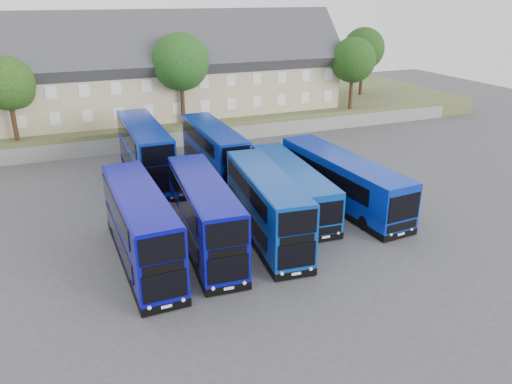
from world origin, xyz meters
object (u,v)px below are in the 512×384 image
object	(u,v)px
dd_front_left	(141,229)
tree_far	(364,50)
tree_west	(9,85)
dd_front_mid	(205,216)
coach_east_a	(292,187)
tree_east	(354,62)
tree_mid	(182,64)

from	to	relation	value
dd_front_left	tree_far	size ratio (longest dim) A/B	1.29
tree_west	dd_front_mid	bearing A→B (deg)	-64.78
coach_east_a	tree_east	distance (m)	26.84
tree_far	dd_front_left	bearing A→B (deg)	-138.71
coach_east_a	tree_far	size ratio (longest dim) A/B	1.39
tree_west	tree_east	xyz separation A→B (m)	(36.00, 0.00, 0.34)
tree_east	tree_west	bearing A→B (deg)	-180.00
tree_mid	dd_front_left	bearing A→B (deg)	-110.24
dd_front_mid	tree_mid	size ratio (longest dim) A/B	1.22
coach_east_a	tree_mid	world-z (taller)	tree_mid
dd_front_left	coach_east_a	size ratio (longest dim) A/B	0.93
coach_east_a	dd_front_mid	bearing A→B (deg)	-150.32
dd_front_mid	tree_far	size ratio (longest dim) A/B	1.29
tree_west	tree_far	size ratio (longest dim) A/B	0.88
dd_front_left	tree_east	size ratio (longest dim) A/B	1.37
dd_front_left	tree_mid	xyz separation A→B (m)	(8.90, 24.15, 5.89)
dd_front_mid	tree_east	size ratio (longest dim) A/B	1.37
tree_west	tree_far	distance (m)	42.58
tree_mid	tree_east	xyz separation A→B (m)	(20.00, -0.50, -0.68)
coach_east_a	tree_mid	bearing A→B (deg)	101.77
tree_mid	tree_east	distance (m)	20.02
tree_far	tree_east	bearing A→B (deg)	-130.60
tree_west	tree_mid	xyz separation A→B (m)	(16.00, 0.50, 1.02)
dd_front_mid	tree_mid	bearing A→B (deg)	82.18
dd_front_mid	tree_mid	distance (m)	25.07
tree_mid	tree_west	bearing A→B (deg)	-178.21
dd_front_left	tree_east	xyz separation A→B (m)	(28.90, 23.65, 5.22)
coach_east_a	tree_west	size ratio (longest dim) A/B	1.57
tree_mid	tree_east	world-z (taller)	tree_mid
dd_front_mid	tree_west	world-z (taller)	tree_west
coach_east_a	tree_west	distance (m)	27.68
coach_east_a	tree_far	world-z (taller)	tree_far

